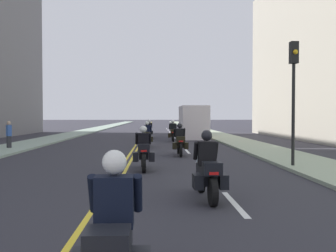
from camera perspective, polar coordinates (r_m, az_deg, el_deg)
name	(u,v)px	position (r m, az deg, el deg)	size (l,w,h in m)	color
ground_plane	(146,131)	(48.09, -3.42, -0.74)	(264.00, 264.00, 0.00)	#2C2B33
sidewalk_left	(90,130)	(48.81, -12.02, -0.67)	(2.83, 144.00, 0.12)	gray
sidewalk_right	(202,130)	(48.46, 5.25, -0.66)	(2.83, 144.00, 0.12)	#97A48A
centreline_yellow_inner	(145,131)	(48.09, -3.56, -0.74)	(0.12, 132.00, 0.01)	yellow
centreline_yellow_outer	(147,131)	(48.08, -3.27, -0.74)	(0.12, 132.00, 0.01)	yellow
lane_dashes_white	(177,140)	(29.15, 1.46, -2.25)	(0.14, 56.40, 0.01)	silver
motorcycle_0	(114,242)	(3.99, -8.45, -17.43)	(0.77, 2.09, 1.60)	black
motorcycle_1	(207,172)	(8.62, 6.15, -7.14)	(0.78, 2.12, 1.63)	black
motorcycle_2	(143,152)	(13.26, -3.85, -4.05)	(0.78, 2.16, 1.60)	black
motorcycle_3	(180,142)	(18.02, 1.84, -2.52)	(0.76, 2.19, 1.60)	black
motorcycle_4	(147,136)	(23.07, -3.29, -1.64)	(0.76, 2.25, 1.62)	black
motorcycle_5	(173,133)	(27.65, 0.78, -1.08)	(0.76, 2.16, 1.67)	black
motorcycle_6	(149,131)	(32.22, -3.00, -0.72)	(0.78, 2.27, 1.64)	black
traffic_light_near	(294,81)	(14.36, 18.97, 6.62)	(0.28, 0.38, 4.68)	black
pedestrian_0	(9,135)	(22.98, -23.52, -1.30)	(0.39, 0.42, 1.65)	#2A2A30
parked_truck	(193,124)	(32.44, 3.84, 0.38)	(2.20, 6.50, 2.80)	#AFB1C5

